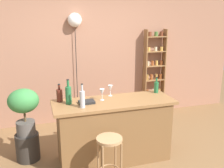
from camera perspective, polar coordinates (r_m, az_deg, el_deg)
name	(u,v)px	position (r m, az deg, el deg)	size (l,w,h in m)	color
back_wall	(88,50)	(4.97, -5.34, 7.60)	(6.40, 0.10, 2.80)	#9E6B51
kitchen_counter	(114,130)	(3.70, 0.40, -10.40)	(1.70, 0.61, 0.90)	brown
bar_stool	(109,151)	(3.16, -0.60, -14.78)	(0.32, 0.32, 0.64)	#997047
spice_shelf	(154,71)	(5.35, 9.51, 2.93)	(0.45, 0.17, 1.79)	olive
plant_stool	(28,147)	(4.00, -18.48, -13.28)	(0.34, 0.34, 0.40)	#2D2823
potted_plant	(24,106)	(3.75, -19.28, -4.79)	(0.43, 0.38, 0.68)	#514C47
bottle_spirits_clear	(156,87)	(3.93, 9.95, -0.64)	(0.07, 0.07, 0.24)	#236638
bottle_vinegar	(82,99)	(3.26, -6.71, -3.31)	(0.07, 0.07, 0.32)	#B2B2B7
bottle_sauce_amber	(68,95)	(3.42, -9.80, -2.38)	(0.08, 0.08, 0.34)	#236638
bottle_wine_red	(60,95)	(3.55, -11.76, -2.43)	(0.08, 0.08, 0.25)	#5B2319
wine_glass_left	(110,88)	(3.71, -0.38, -0.97)	(0.07, 0.07, 0.16)	silver
wine_glass_center	(102,92)	(3.52, -2.26, -1.85)	(0.07, 0.07, 0.16)	silver
cookbook	(87,102)	(3.44, -5.74, -4.06)	(0.21, 0.15, 0.04)	black
pendant_globe_light	(75,21)	(4.78, -8.42, 13.92)	(0.26, 0.26, 2.10)	black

